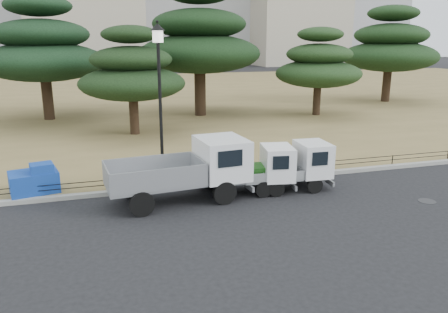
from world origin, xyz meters
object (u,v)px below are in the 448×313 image
object	(u,v)px
truck_large	(187,168)
truck_kei_front	(256,170)
truck_kei_rear	(292,167)
street_lamp	(159,78)
tarp_pile	(35,180)

from	to	relation	value
truck_large	truck_kei_front	bearing A→B (deg)	-2.53
truck_kei_rear	street_lamp	bearing A→B (deg)	165.17
truck_large	truck_kei_rear	xyz separation A→B (m)	(4.02, 0.05, -0.30)
truck_large	tarp_pile	size ratio (longest dim) A/B	2.71
street_lamp	tarp_pile	xyz separation A→B (m)	(-4.57, 0.40, -3.56)
truck_large	street_lamp	xyz separation A→B (m)	(-0.62, 1.57, 2.96)
truck_large	truck_kei_rear	bearing A→B (deg)	-4.65
truck_large	truck_kei_front	size ratio (longest dim) A/B	1.47
truck_kei_rear	street_lamp	xyz separation A→B (m)	(-4.64, 1.52, 3.26)
truck_large	street_lamp	world-z (taller)	street_lamp
truck_large	tarp_pile	world-z (taller)	truck_large
truck_kei_front	tarp_pile	world-z (taller)	truck_kei_front
truck_large	truck_kei_rear	distance (m)	4.03
truck_kei_front	street_lamp	size ratio (longest dim) A/B	0.58
truck_kei_front	tarp_pile	xyz separation A→B (m)	(-7.81, 1.83, -0.27)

